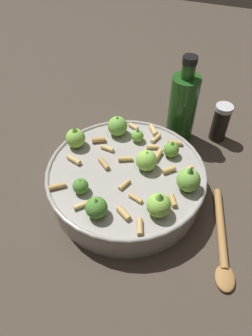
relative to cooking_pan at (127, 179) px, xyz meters
The scene contains 5 objects.
ground_plane 0.04m from the cooking_pan, 107.43° to the left, with size 2.40×2.40×0.00m, color #42382D.
cooking_pan is the anchor object (origin of this frame).
pepper_shaker 0.30m from the cooking_pan, 32.49° to the right, with size 0.04×0.04×0.10m.
olive_oil_bottle 0.24m from the cooking_pan, 16.27° to the right, with size 0.07×0.07×0.23m.
wooden_spoon 0.23m from the cooking_pan, 105.15° to the right, with size 0.23×0.07×0.02m.
Camera 1 is at (-0.41, -0.15, 0.55)m, focal length 33.28 mm.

